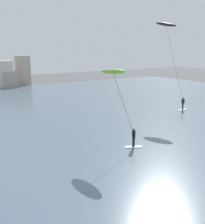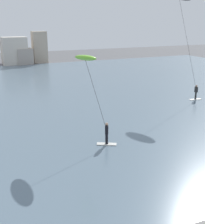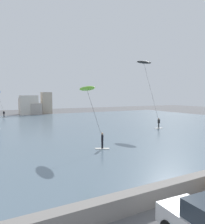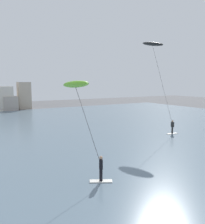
{
  "view_description": "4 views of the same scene",
  "coord_description": "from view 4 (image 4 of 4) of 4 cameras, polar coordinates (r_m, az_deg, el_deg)",
  "views": [
    {
      "loc": [
        -13.38,
        -2.48,
        7.95
      ],
      "look_at": [
        -2.5,
        13.93,
        3.43
      ],
      "focal_mm": 45.15,
      "sensor_mm": 36.0,
      "label": 1
    },
    {
      "loc": [
        -7.9,
        -4.03,
        8.7
      ],
      "look_at": [
        0.41,
        14.43,
        2.44
      ],
      "focal_mm": 48.66,
      "sensor_mm": 36.0,
      "label": 2
    },
    {
      "loc": [
        -9.52,
        -4.56,
        5.45
      ],
      "look_at": [
        0.65,
        14.17,
        3.77
      ],
      "focal_mm": 34.77,
      "sensor_mm": 36.0,
      "label": 3
    },
    {
      "loc": [
        -6.58,
        2.04,
        6.24
      ],
      "look_at": [
        1.84,
        15.97,
        4.17
      ],
      "focal_mm": 37.84,
      "sensor_mm": 36.0,
      "label": 4
    }
  ],
  "objects": [
    {
      "name": "water_bay",
      "position": [
        29.5,
        -17.61,
        -5.21
      ],
      "size": [
        84.0,
        52.0,
        0.1
      ],
      "primitive_type": "cube",
      "color": "slate",
      "rests_on": "ground"
    },
    {
      "name": "kitesurfer_lime",
      "position": [
        14.89,
        -5.79,
        4.05
      ],
      "size": [
        2.24,
        3.56,
        6.37
      ],
      "color": "silver",
      "rests_on": "water_bay"
    },
    {
      "name": "kitesurfer_black",
      "position": [
        29.83,
        12.45,
        13.93
      ],
      "size": [
        2.63,
        4.4,
        11.21
      ],
      "color": "silver",
      "rests_on": "water_bay"
    }
  ]
}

